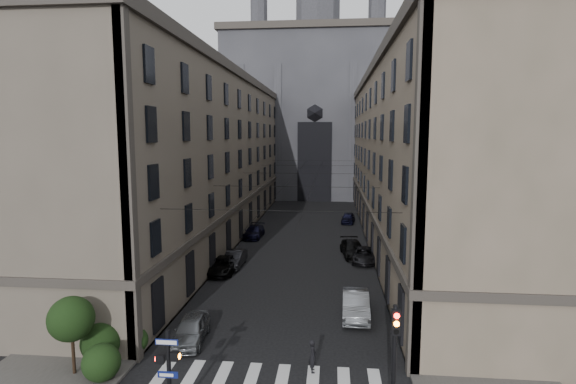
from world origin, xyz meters
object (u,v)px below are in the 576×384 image
(traffic_light_right, at_px, (394,352))
(car_right_midnear, at_px, (363,255))
(car_right_midfar, at_px, (353,249))
(car_left_far, at_px, (254,232))
(car_right_near, at_px, (356,304))
(car_left_midfar, at_px, (223,265))
(pedestrian_signal_left, at_px, (169,369))
(car_left_midnear, at_px, (234,259))
(pedestrian, at_px, (313,356))
(car_right_far, at_px, (348,218))
(car_left_near, at_px, (191,329))
(gothic_tower, at_px, (317,104))

(traffic_light_right, xyz_separation_m, car_right_midnear, (0.48, 24.20, -2.63))
(traffic_light_right, distance_m, car_right_midfar, 26.19)
(car_left_far, distance_m, car_right_near, 24.14)
(car_left_midfar, xyz_separation_m, car_right_near, (10.91, -8.31, 0.14))
(pedestrian_signal_left, height_order, car_left_midnear, pedestrian_signal_left)
(car_left_far, bearing_deg, pedestrian_signal_left, -84.22)
(car_right_midfar, height_order, pedestrian, pedestrian)
(car_left_far, bearing_deg, car_right_far, 42.91)
(car_left_near, bearing_deg, car_right_far, 69.45)
(car_left_near, relative_size, car_right_far, 1.04)
(car_right_near, bearing_deg, car_left_midfar, 144.05)
(car_right_midnear, height_order, car_right_far, car_right_far)
(traffic_light_right, xyz_separation_m, car_right_near, (-0.89, 11.32, -2.48))
(car_right_far, bearing_deg, car_left_near, -98.93)
(gothic_tower, xyz_separation_m, car_right_near, (4.71, -61.72, -16.99))
(car_left_midfar, distance_m, car_right_near, 13.72)
(traffic_light_right, relative_size, car_right_far, 1.27)
(car_left_near, xyz_separation_m, pedestrian, (7.11, -2.64, 0.11))
(car_left_midfar, relative_size, car_right_far, 1.18)
(traffic_light_right, xyz_separation_m, car_right_midfar, (-0.40, 26.06, -2.54))
(car_left_far, distance_m, car_right_midnear, 14.82)
(car_left_midfar, distance_m, car_right_far, 25.82)
(gothic_tower, xyz_separation_m, traffic_light_right, (5.60, -73.04, -14.51))
(car_right_far, bearing_deg, car_right_near, -84.16)
(gothic_tower, height_order, pedestrian_signal_left, gothic_tower)
(car_right_midfar, bearing_deg, car_left_near, -125.18)
(car_left_midfar, bearing_deg, car_left_near, -82.38)
(gothic_tower, distance_m, car_right_midnear, 52.11)
(car_left_midnear, bearing_deg, car_left_far, 92.05)
(car_left_near, xyz_separation_m, car_left_midfar, (-1.29, 12.87, -0.06))
(traffic_light_right, height_order, car_left_far, traffic_light_right)
(pedestrian_signal_left, bearing_deg, gothic_tower, 87.26)
(traffic_light_right, distance_m, car_left_far, 35.06)
(car_left_far, bearing_deg, gothic_tower, 83.57)
(car_right_midnear, height_order, car_right_midfar, car_right_midfar)
(car_left_midfar, relative_size, pedestrian, 2.87)
(traffic_light_right, bearing_deg, gothic_tower, 94.38)
(car_right_midfar, bearing_deg, car_left_midnear, -164.82)
(pedestrian_signal_left, distance_m, car_left_far, 33.58)
(pedestrian_signal_left, xyz_separation_m, pedestrian, (5.72, 4.54, -1.48))
(car_right_near, bearing_deg, pedestrian_signal_left, -123.67)
(car_right_midnear, bearing_deg, car_right_near, -94.79)
(car_left_midnear, height_order, car_right_midnear, car_left_midnear)
(pedestrian, bearing_deg, car_right_midnear, -21.41)
(gothic_tower, relative_size, car_right_far, 14.16)
(car_left_far, distance_m, car_right_far, 14.76)
(car_right_near, height_order, car_right_midnear, car_right_near)
(gothic_tower, bearing_deg, car_left_near, -94.24)
(car_left_midfar, xyz_separation_m, car_left_far, (0.38, 13.41, 0.01))
(car_left_far, bearing_deg, car_left_midfar, -89.78)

